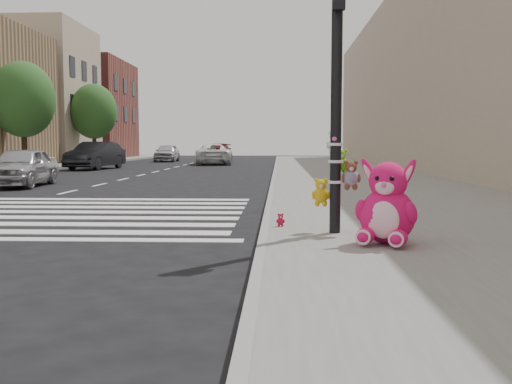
# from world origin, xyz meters

# --- Properties ---
(ground) EXTENTS (120.00, 120.00, 0.00)m
(ground) POSITION_xyz_m (0.00, 0.00, 0.00)
(ground) COLOR black
(ground) RESTS_ON ground
(sidewalk_near) EXTENTS (7.00, 80.00, 0.14)m
(sidewalk_near) POSITION_xyz_m (5.00, 10.00, 0.07)
(sidewalk_near) COLOR slate
(sidewalk_near) RESTS_ON ground
(curb_edge) EXTENTS (0.12, 80.00, 0.15)m
(curb_edge) POSITION_xyz_m (1.55, 10.00, 0.07)
(curb_edge) COLOR gray
(curb_edge) RESTS_ON ground
(bld_far_d) EXTENTS (6.00, 8.00, 10.00)m
(bld_far_d) POSITION_xyz_m (-15.50, 35.00, 5.00)
(bld_far_d) COLOR tan
(bld_far_d) RESTS_ON ground
(bld_far_e) EXTENTS (6.00, 10.00, 9.00)m
(bld_far_e) POSITION_xyz_m (-15.50, 46.00, 4.50)
(bld_far_e) COLOR brown
(bld_far_e) RESTS_ON ground
(bld_near) EXTENTS (5.00, 60.00, 10.00)m
(bld_near) POSITION_xyz_m (10.50, 20.00, 5.00)
(bld_near) COLOR tan
(bld_near) RESTS_ON ground
(signal_pole) EXTENTS (0.71, 0.49, 4.00)m
(signal_pole) POSITION_xyz_m (2.61, 1.82, 1.73)
(signal_pole) COLOR black
(signal_pole) RESTS_ON sidewalk_near
(tree_far_b) EXTENTS (3.20, 3.20, 5.44)m
(tree_far_b) POSITION_xyz_m (-11.20, 22.00, 3.65)
(tree_far_b) COLOR #382619
(tree_far_b) RESTS_ON sidewalk_far
(tree_far_c) EXTENTS (3.20, 3.20, 5.44)m
(tree_far_c) POSITION_xyz_m (-11.20, 33.00, 3.65)
(tree_far_c) COLOR #382619
(tree_far_c) RESTS_ON sidewalk_far
(pink_bunny) EXTENTS (0.95, 1.03, 1.14)m
(pink_bunny) POSITION_xyz_m (3.19, 0.88, 0.61)
(pink_bunny) COLOR #E71362
(pink_bunny) RESTS_ON sidewalk_near
(red_teddy) EXTENTS (0.15, 0.11, 0.21)m
(red_teddy) POSITION_xyz_m (1.80, 2.40, 0.24)
(red_teddy) COLOR #BD1233
(red_teddy) RESTS_ON sidewalk_near
(car_silver_far) EXTENTS (1.91, 4.02, 1.33)m
(car_silver_far) POSITION_xyz_m (-6.89, 12.25, 0.66)
(car_silver_far) COLOR #B3B3B8
(car_silver_far) RESTS_ON ground
(car_dark_far) EXTENTS (2.22, 4.84, 1.54)m
(car_dark_far) POSITION_xyz_m (-8.45, 24.78, 0.77)
(car_dark_far) COLOR black
(car_dark_far) RESTS_ON ground
(car_white_near) EXTENTS (3.01, 5.32, 1.40)m
(car_white_near) POSITION_xyz_m (-2.77, 32.16, 0.70)
(car_white_near) COLOR white
(car_white_near) RESTS_ON ground
(car_maroon_near) EXTENTS (2.63, 5.13, 1.42)m
(car_maroon_near) POSITION_xyz_m (-3.14, 39.86, 0.71)
(car_maroon_near) COLOR maroon
(car_maroon_near) RESTS_ON ground
(car_silver_deep) EXTENTS (1.80, 4.16, 1.40)m
(car_silver_deep) POSITION_xyz_m (-7.06, 37.98, 0.70)
(car_silver_deep) COLOR silver
(car_silver_deep) RESTS_ON ground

